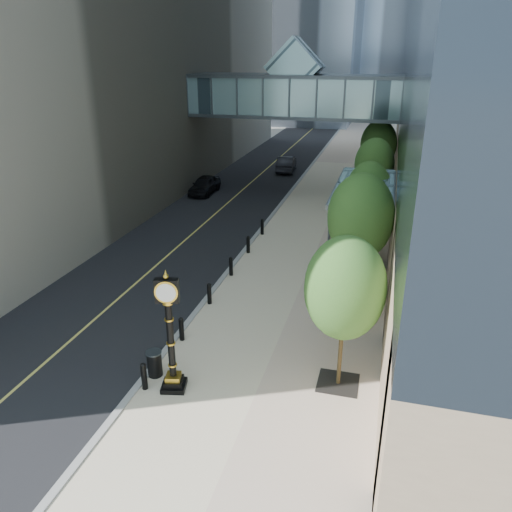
# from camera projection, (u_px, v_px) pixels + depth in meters

# --- Properties ---
(ground) EXTENTS (320.00, 320.00, 0.00)m
(ground) POSITION_uv_depth(u_px,v_px,m) (210.00, 424.00, 15.43)
(ground) COLOR gray
(ground) RESTS_ON ground
(road) EXTENTS (8.00, 180.00, 0.02)m
(road) POSITION_uv_depth(u_px,v_px,m) (277.00, 160.00, 52.83)
(road) COLOR black
(road) RESTS_ON ground
(sidewalk) EXTENTS (8.00, 180.00, 0.06)m
(sidewalk) POSITION_uv_depth(u_px,v_px,m) (353.00, 164.00, 50.90)
(sidewalk) COLOR beige
(sidewalk) RESTS_ON ground
(curb) EXTENTS (0.25, 180.00, 0.07)m
(curb) POSITION_uv_depth(u_px,v_px,m) (314.00, 162.00, 51.86)
(curb) COLOR gray
(curb) RESTS_ON ground
(skywalk) EXTENTS (17.00, 4.20, 5.80)m
(skywalk) POSITION_uv_depth(u_px,v_px,m) (295.00, 93.00, 38.23)
(skywalk) COLOR slate
(skywalk) RESTS_ON ground
(entrance_canopy) EXTENTS (3.00, 8.00, 4.38)m
(entrance_canopy) POSITION_uv_depth(u_px,v_px,m) (365.00, 188.00, 25.50)
(entrance_canopy) COLOR #383F44
(entrance_canopy) RESTS_ON ground
(bollard_row) EXTENTS (0.20, 16.20, 0.90)m
(bollard_row) POSITION_uv_depth(u_px,v_px,m) (221.00, 280.00, 23.92)
(bollard_row) COLOR black
(bollard_row) RESTS_ON sidewalk
(street_trees) EXTENTS (2.88, 28.71, 5.92)m
(street_trees) POSITION_uv_depth(u_px,v_px,m) (369.00, 186.00, 27.54)
(street_trees) COLOR black
(street_trees) RESTS_ON sidewalk
(street_clock) EXTENTS (0.96, 0.96, 4.26)m
(street_clock) POSITION_uv_depth(u_px,v_px,m) (171.00, 341.00, 16.27)
(street_clock) COLOR black
(street_clock) RESTS_ON sidewalk
(trash_bin) EXTENTS (0.69, 0.69, 0.90)m
(trash_bin) POSITION_uv_depth(u_px,v_px,m) (155.00, 364.00, 17.49)
(trash_bin) COLOR black
(trash_bin) RESTS_ON sidewalk
(pedestrian) EXTENTS (0.83, 0.70, 1.92)m
(pedestrian) POSITION_uv_depth(u_px,v_px,m) (353.00, 264.00, 24.43)
(pedestrian) COLOR beige
(pedestrian) RESTS_ON sidewalk
(car_near) EXTENTS (1.65, 4.10, 1.40)m
(car_near) POSITION_uv_depth(u_px,v_px,m) (205.00, 185.00, 40.12)
(car_near) COLOR black
(car_near) RESTS_ON road
(car_far) EXTENTS (1.92, 4.51, 1.45)m
(car_far) POSITION_uv_depth(u_px,v_px,m) (286.00, 164.00, 47.60)
(car_far) COLOR black
(car_far) RESTS_ON road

